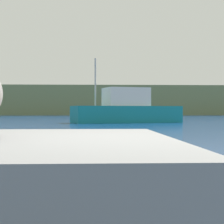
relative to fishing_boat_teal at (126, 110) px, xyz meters
The scene contains 3 objects.
ground_plane 26.11m from the fishing_boat_teal, 94.94° to the right, with size 260.00×260.00×0.00m, color navy.
hillside_backdrop 46.44m from the fishing_boat_teal, 92.78° to the left, with size 140.00×11.33×5.38m, color #6B7A51.
fishing_boat_teal is the anchor object (origin of this frame).
Camera 1 is at (-0.23, -3.39, 0.92)m, focal length 64.19 mm.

